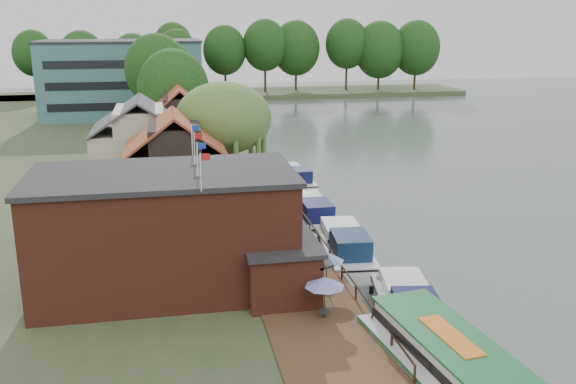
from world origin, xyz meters
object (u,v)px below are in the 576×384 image
cottage_a (175,165)px  umbrella_2 (295,260)px  umbrella_1 (326,271)px  umbrella_5 (277,212)px  cruiser_3 (294,176)px  willow (224,140)px  umbrella_4 (285,225)px  cottage_c (180,126)px  cottage_b (141,143)px  umbrella_6 (275,207)px  cruiser_0 (409,303)px  cruiser_2 (312,210)px  umbrella_0 (324,297)px  pub (199,229)px  cruiser_1 (345,243)px  umbrella_3 (301,245)px  hotel_block (122,79)px  tour_boat (456,371)px

cottage_a → umbrella_2: size_ratio=3.62×
umbrella_1 → umbrella_5: (-0.81, 12.24, 0.00)m
umbrella_2 → cruiser_3: 26.43m
willow → umbrella_4: size_ratio=4.24×
willow → cottage_c: bearing=104.0°
cottage_b → cruiser_3: cottage_b is taller
umbrella_5 → umbrella_6: size_ratio=1.00×
cruiser_0 → cruiser_2: size_ratio=1.01×
umbrella_4 → umbrella_0: bearing=-91.2°
pub → cruiser_1: pub is taller
cottage_a → umbrella_3: bearing=-58.2°
hotel_block → cruiser_1: (18.55, -66.23, -5.83)m
umbrella_0 → umbrella_6: size_ratio=1.00×
cruiser_1 → tour_boat: 17.85m
umbrella_4 → tour_boat: size_ratio=0.18×
umbrella_5 → tour_boat: size_ratio=0.17×
pub → cottage_c: size_ratio=2.35×
cruiser_1 → cruiser_3: (0.53, 20.89, -0.19)m
cottage_a → cottage_b: bearing=106.7°
cottage_a → cruiser_1: 15.92m
cruiser_0 → cruiser_1: (-0.82, 10.28, 0.05)m
umbrella_6 → cruiser_1: 7.62m
umbrella_0 → umbrella_1: (1.03, 3.58, 0.00)m
pub → willow: (3.50, 20.00, 1.56)m
willow → cruiser_3: bearing=36.8°
umbrella_0 → cruiser_1: bearing=68.4°
umbrella_1 → umbrella_5: same height
tour_boat → cottage_b: bearing=104.2°
pub → umbrella_0: pub is taller
willow → tour_boat: willow is taller
cottage_a → umbrella_6: (7.56, -3.81, -2.96)m
umbrella_3 → hotel_block: bearing=102.2°
willow → umbrella_4: 14.20m
pub → cruiser_2: 16.98m
cottage_a → umbrella_5: size_ratio=3.62×
pub → umbrella_3: pub is taller
cottage_b → cruiser_1: 25.22m
cottage_c → umbrella_6: (6.56, -22.81, -2.96)m
umbrella_6 → tour_boat: (4.11, -24.26, -0.78)m
cottage_a → willow: 6.80m
umbrella_6 → cruiser_2: 4.20m
cruiser_1 → cruiser_2: cruiser_1 is taller
hotel_block → cruiser_2: 60.79m
umbrella_5 → pub: bearing=-123.5°
cottage_b → umbrella_6: size_ratio=4.04×
cruiser_0 → hotel_block: bearing=113.9°
umbrella_1 → umbrella_6: bearing=93.3°
umbrella_3 → tour_boat: bearing=-76.0°
cruiser_0 → cruiser_1: size_ratio=0.97×
willow → umbrella_5: (3.04, -10.12, -3.93)m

